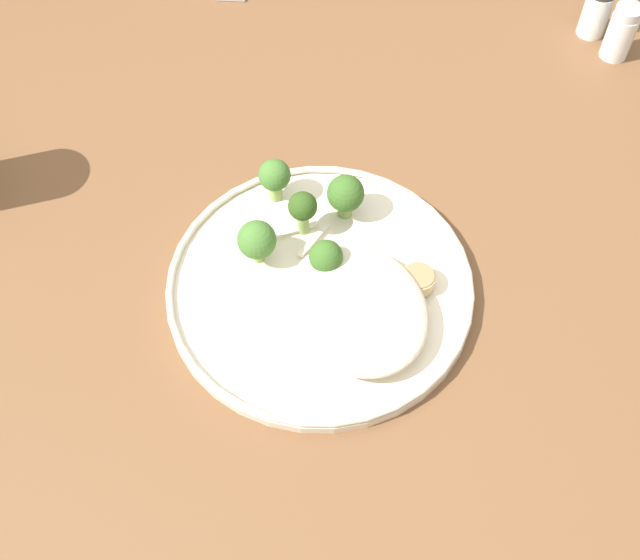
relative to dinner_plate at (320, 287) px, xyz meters
name	(u,v)px	position (x,y,z in m)	size (l,w,h in m)	color
ground	(348,518)	(-0.02, -0.05, -0.75)	(6.00, 6.00, 0.00)	#2D2B28
wooden_dining_table	(367,326)	(-0.02, -0.05, -0.09)	(1.40, 1.00, 0.74)	brown
dinner_plate	(320,287)	(0.00, 0.00, 0.00)	(0.29, 0.29, 0.02)	beige
noodle_bed	(357,308)	(-0.05, -0.01, 0.02)	(0.15, 0.12, 0.04)	beige
seared_scallop_left_edge	(357,312)	(-0.05, -0.01, 0.01)	(0.02, 0.02, 0.01)	beige
seared_scallop_large_seared	(330,306)	(-0.03, 0.01, 0.01)	(0.03, 0.03, 0.02)	#DBB77A
seared_scallop_tiny_bay	(367,292)	(-0.03, -0.03, 0.01)	(0.03, 0.03, 0.01)	#DBB77A
seared_scallop_tilted_round	(418,279)	(-0.04, -0.08, 0.01)	(0.03, 0.03, 0.02)	#DBB77A
broccoli_floret_split_head	(303,208)	(0.07, -0.02, 0.04)	(0.03, 0.03, 0.05)	#89A356
broccoli_floret_front_edge	(346,194)	(0.07, -0.06, 0.03)	(0.04, 0.04, 0.05)	#7A994C
broccoli_floret_near_rim	(326,258)	(0.01, -0.01, 0.03)	(0.03, 0.03, 0.05)	#7A994C
broccoli_floret_beside_noodles	(275,177)	(0.12, -0.01, 0.03)	(0.03, 0.03, 0.05)	#89A356
broccoli_floret_center_pile	(257,240)	(0.05, 0.04, 0.03)	(0.04, 0.04, 0.05)	#89A356
onion_sliver_curled_piece	(314,240)	(0.05, -0.02, 0.01)	(0.05, 0.01, 0.00)	silver
onion_sliver_pale_crescent	(295,230)	(0.07, -0.01, 0.01)	(0.05, 0.01, 0.00)	silver
salt_shaker	(621,32)	(0.13, -0.46, 0.02)	(0.03, 0.03, 0.07)	white
pepper_shaker	(597,10)	(0.18, -0.46, 0.02)	(0.03, 0.03, 0.07)	white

